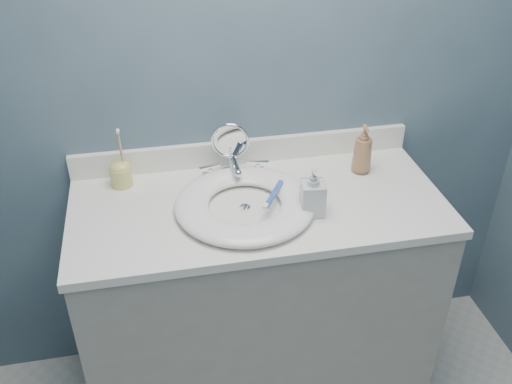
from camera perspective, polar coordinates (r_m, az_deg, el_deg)
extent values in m
cube|color=#47596A|center=(1.95, -1.40, 11.34)|extent=(2.20, 0.02, 2.40)
cube|color=#A4A096|center=(2.15, 0.20, -11.07)|extent=(1.20, 0.55, 0.85)
cube|color=white|center=(1.87, 0.23, -1.38)|extent=(1.22, 0.57, 0.03)
cube|color=white|center=(2.06, -1.24, 4.09)|extent=(1.22, 0.02, 0.09)
cylinder|color=silver|center=(1.83, -1.12, -1.59)|extent=(0.04, 0.04, 0.01)
cube|color=silver|center=(2.00, -2.21, 1.83)|extent=(0.22, 0.05, 0.01)
cylinder|color=silver|center=(1.98, -2.23, 2.55)|extent=(0.03, 0.03, 0.06)
cylinder|color=silver|center=(1.93, -2.02, 2.57)|extent=(0.02, 0.09, 0.02)
sphere|color=silver|center=(1.89, -1.80, 1.89)|extent=(0.03, 0.03, 0.03)
cylinder|color=silver|center=(1.98, -4.65, 1.97)|extent=(0.02, 0.02, 0.03)
cube|color=silver|center=(1.97, -4.67, 2.49)|extent=(0.08, 0.03, 0.01)
cylinder|color=silver|center=(2.00, 0.18, 2.48)|extent=(0.02, 0.02, 0.03)
cube|color=silver|center=(1.99, 0.18, 2.99)|extent=(0.08, 0.03, 0.01)
cylinder|color=silver|center=(2.01, -2.52, 1.98)|extent=(0.08, 0.08, 0.01)
cylinder|color=silver|center=(1.98, -2.55, 3.20)|extent=(0.01, 0.01, 0.10)
torus|color=silver|center=(1.95, -2.61, 5.14)|extent=(0.13, 0.04, 0.13)
cylinder|color=white|center=(1.95, -2.61, 5.14)|extent=(0.11, 0.03, 0.11)
imported|color=#9A6A45|center=(2.01, 10.64, 4.23)|extent=(0.07, 0.07, 0.18)
imported|color=silver|center=(1.77, 5.71, 0.08)|extent=(0.08, 0.08, 0.16)
cylinder|color=#D5CB6A|center=(1.98, -13.32, 1.53)|extent=(0.07, 0.07, 0.07)
ellipsoid|color=#D5CB6A|center=(1.96, -13.45, 2.39)|extent=(0.07, 0.06, 0.04)
cylinder|color=tan|center=(1.93, -13.37, 4.07)|extent=(0.01, 0.02, 0.14)
cube|color=white|center=(1.89, -13.65, 5.93)|extent=(0.01, 0.02, 0.01)
cube|color=#3152AF|center=(1.82, 1.81, -0.20)|extent=(0.09, 0.14, 0.01)
cube|color=white|center=(1.75, 0.96, -1.42)|extent=(0.02, 0.03, 0.01)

